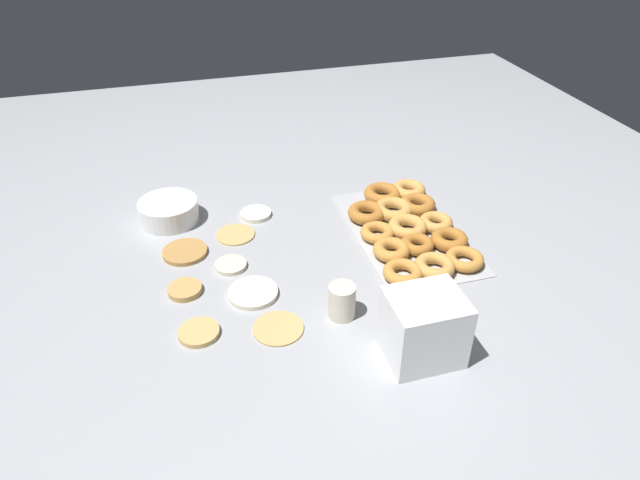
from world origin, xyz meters
TOP-DOWN VIEW (x-y plane):
  - ground_plane at (0.00, 0.00)m, footprint 3.00×3.00m
  - pancake_0 at (0.12, 0.22)m, footprint 0.12×0.12m
  - pancake_1 at (0.17, 0.07)m, footprint 0.11×0.11m
  - pancake_2 at (-0.10, 0.07)m, footprint 0.12×0.12m
  - pancake_3 at (-0.20, 0.21)m, footprint 0.09×0.09m
  - pancake_4 at (-0.04, 0.23)m, footprint 0.08×0.08m
  - pancake_5 at (-0.23, 0.04)m, footprint 0.11×0.11m
  - pancake_6 at (0.03, 0.11)m, footprint 0.08×0.08m
  - pancake_7 at (0.25, -0.00)m, footprint 0.09×0.09m
  - donut_tray at (0.05, -0.39)m, footprint 0.50×0.28m
  - batter_bowl at (0.30, 0.24)m, footprint 0.17×0.17m
  - container_stack at (-0.39, -0.23)m, footprint 0.13×0.15m
  - paper_cup at (-0.23, -0.11)m, footprint 0.06×0.06m

SIDE VIEW (x-z plane):
  - ground_plane at x=0.00m, z-range 0.00..0.00m
  - pancake_5 at x=-0.23m, z-range 0.00..0.01m
  - pancake_1 at x=0.17m, z-range 0.00..0.01m
  - pancake_0 at x=0.12m, z-range 0.00..0.01m
  - pancake_6 at x=0.03m, z-range 0.00..0.01m
  - pancake_3 at x=-0.20m, z-range 0.00..0.01m
  - pancake_7 at x=0.25m, z-range 0.00..0.01m
  - pancake_2 at x=-0.10m, z-range 0.00..0.01m
  - pancake_4 at x=-0.04m, z-range 0.00..0.02m
  - donut_tray at x=0.05m, z-range 0.00..0.04m
  - batter_bowl at x=0.30m, z-range 0.00..0.06m
  - paper_cup at x=-0.23m, z-range 0.00..0.08m
  - container_stack at x=-0.39m, z-range 0.00..0.15m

